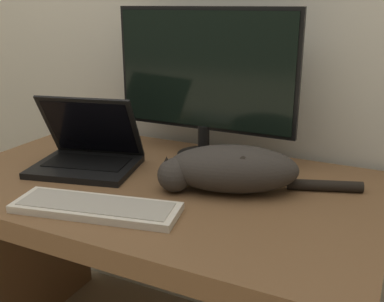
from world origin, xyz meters
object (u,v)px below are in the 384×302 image
(monitor, at_px, (204,79))
(cat, at_px, (230,168))
(external_keyboard, at_px, (96,207))
(laptop, at_px, (87,154))

(monitor, xyz_separation_m, cat, (0.18, -0.22, -0.21))
(monitor, distance_m, external_keyboard, 0.57)
(laptop, xyz_separation_m, cat, (0.49, 0.02, 0.02))
(external_keyboard, bearing_deg, laptop, 119.97)
(monitor, relative_size, laptop, 1.69)
(monitor, bearing_deg, laptop, -141.28)
(laptop, relative_size, external_keyboard, 0.81)
(laptop, xyz_separation_m, external_keyboard, (0.23, -0.25, -0.04))
(external_keyboard, distance_m, cat, 0.39)
(laptop, height_order, external_keyboard, laptop)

